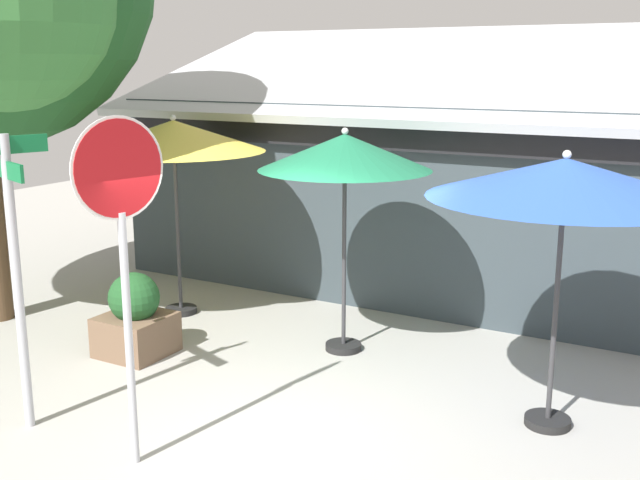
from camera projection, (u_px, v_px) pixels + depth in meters
ground_plane at (272, 434)px, 7.29m from camera, size 28.00×28.00×0.10m
cafe_building at (443, 186)px, 12.04m from camera, size 9.93×4.56×4.05m
street_sign_post at (14, 254)px, 6.97m from camera, size 0.73×0.79×2.80m
stop_sign at (122, 224)px, 6.21m from camera, size 0.22×0.83×3.01m
patio_umbrella_mustard_left at (174, 137)px, 10.14m from camera, size 2.45×2.45×2.75m
patio_umbrella_forest_green_center at (345, 154)px, 8.78m from camera, size 2.03×2.03×2.70m
patio_umbrella_royal_blue_right at (565, 180)px, 6.83m from camera, size 2.50×2.50×2.66m
sidewalk_planter at (135, 319)px, 9.08m from camera, size 0.77×0.77×1.01m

